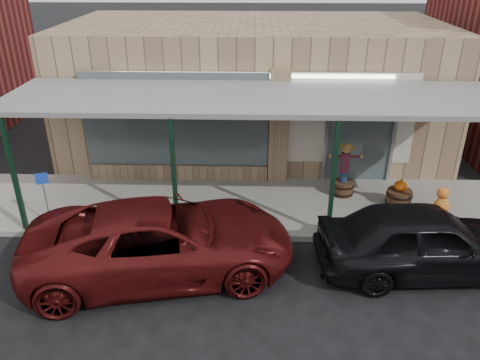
{
  "coord_description": "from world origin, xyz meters",
  "views": [
    {
      "loc": [
        -0.01,
        -7.37,
        6.2
      ],
      "look_at": [
        -0.31,
        2.6,
        1.32
      ],
      "focal_mm": 35.0,
      "sensor_mm": 36.0,
      "label": 1
    }
  ],
  "objects_px": {
    "handicap_sign": "(44,192)",
    "car_maroon": "(161,240)",
    "barrel_scarecrow": "(344,177)",
    "barrel_pumpkin": "(399,196)",
    "parked_sedan": "(426,240)"
  },
  "relations": [
    {
      "from": "handicap_sign",
      "to": "car_maroon",
      "type": "distance_m",
      "value": 3.49
    },
    {
      "from": "handicap_sign",
      "to": "barrel_scarecrow",
      "type": "bearing_deg",
      "value": -3.94
    },
    {
      "from": "barrel_pumpkin",
      "to": "handicap_sign",
      "type": "distance_m",
      "value": 8.96
    },
    {
      "from": "barrel_pumpkin",
      "to": "parked_sedan",
      "type": "distance_m",
      "value": 2.68
    },
    {
      "from": "barrel_pumpkin",
      "to": "car_maroon",
      "type": "relative_size",
      "value": 0.15
    },
    {
      "from": "barrel_scarecrow",
      "to": "parked_sedan",
      "type": "distance_m",
      "value": 3.43
    },
    {
      "from": "car_maroon",
      "to": "parked_sedan",
      "type": "bearing_deg",
      "value": -99.63
    },
    {
      "from": "barrel_scarecrow",
      "to": "parked_sedan",
      "type": "relative_size",
      "value": 0.33
    },
    {
      "from": "parked_sedan",
      "to": "handicap_sign",
      "type": "bearing_deg",
      "value": 76.87
    },
    {
      "from": "barrel_pumpkin",
      "to": "handicap_sign",
      "type": "bearing_deg",
      "value": -172.2
    },
    {
      "from": "barrel_scarecrow",
      "to": "car_maroon",
      "type": "distance_m",
      "value": 5.54
    },
    {
      "from": "car_maroon",
      "to": "barrel_pumpkin",
      "type": "bearing_deg",
      "value": -75.36
    },
    {
      "from": "barrel_scarecrow",
      "to": "car_maroon",
      "type": "bearing_deg",
      "value": -123.84
    },
    {
      "from": "barrel_scarecrow",
      "to": "parked_sedan",
      "type": "bearing_deg",
      "value": -51.83
    },
    {
      "from": "handicap_sign",
      "to": "parked_sedan",
      "type": "relative_size",
      "value": 0.3
    }
  ]
}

